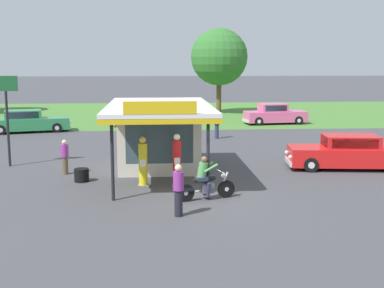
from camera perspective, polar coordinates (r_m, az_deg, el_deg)
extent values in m
plane|color=#424247|center=(18.43, 1.01, -6.03)|extent=(300.00, 300.00, 0.00)
cube|color=#477A33|center=(47.97, -2.28, 3.51)|extent=(120.00, 24.00, 0.01)
cube|color=beige|center=(23.17, -3.76, 0.86)|extent=(3.58, 3.76, 2.94)
cube|color=#384C56|center=(21.33, -3.71, 0.28)|extent=(2.86, 0.05, 1.88)
cube|color=silver|center=(21.15, -3.75, 4.28)|extent=(4.28, 7.95, 0.16)
cube|color=gold|center=(21.17, -3.75, 3.79)|extent=(4.28, 7.95, 0.18)
cube|color=gold|center=(17.20, -3.63, 4.11)|extent=(2.50, 0.08, 0.44)
cylinder|color=black|center=(17.92, 1.82, -1.64)|extent=(0.12, 0.12, 2.94)
cylinder|color=black|center=(17.89, -9.01, -1.78)|extent=(0.12, 0.12, 2.94)
cube|color=slate|center=(19.91, -5.52, -4.75)|extent=(0.44, 0.44, 0.10)
cylinder|color=yellow|center=(19.72, -5.56, -2.31)|extent=(0.34, 0.34, 1.64)
cube|color=white|center=(19.53, -5.58, -2.18)|extent=(0.22, 0.02, 0.28)
sphere|color=#EACC4C|center=(19.55, -5.61, 0.44)|extent=(0.26, 0.26, 0.26)
cube|color=slate|center=(19.92, -1.70, -4.70)|extent=(0.44, 0.44, 0.10)
cylinder|color=red|center=(19.72, -1.71, -2.12)|extent=(0.34, 0.34, 1.73)
cube|color=white|center=(19.53, -1.69, -1.97)|extent=(0.22, 0.02, 0.28)
sphere|color=white|center=(19.55, -1.73, 0.78)|extent=(0.26, 0.26, 0.26)
cylinder|color=black|center=(18.34, 3.89, -5.09)|extent=(0.64, 0.27, 0.64)
cylinder|color=silver|center=(18.34, 3.89, -5.09)|extent=(0.19, 0.16, 0.16)
cylinder|color=black|center=(17.77, -0.74, -5.54)|extent=(0.64, 0.27, 0.64)
cylinder|color=silver|center=(17.77, -0.74, -5.54)|extent=(0.19, 0.16, 0.16)
ellipsoid|color=black|center=(17.97, 1.92, -3.87)|extent=(0.60, 0.39, 0.24)
cube|color=#59595E|center=(18.03, 1.76, -5.00)|extent=(0.49, 0.35, 0.36)
cube|color=black|center=(17.85, 0.87, -4.15)|extent=(0.53, 0.38, 0.10)
cylinder|color=silver|center=(18.23, 3.62, -4.27)|extent=(0.37, 0.17, 0.71)
cylinder|color=silver|center=(18.10, 3.28, -3.13)|extent=(0.23, 0.68, 0.04)
sphere|color=silver|center=(18.17, 3.57, -3.60)|extent=(0.16, 0.16, 0.16)
cube|color=black|center=(17.76, -0.59, -5.16)|extent=(0.47, 0.30, 0.12)
cylinder|color=silver|center=(18.05, 0.41, -5.44)|extent=(0.70, 0.27, 0.18)
cube|color=#2D3351|center=(17.86, 1.08, -3.94)|extent=(0.48, 0.44, 0.14)
cylinder|color=#2D3351|center=(18.18, 1.48, -5.01)|extent=(0.18, 0.26, 0.56)
cylinder|color=#2D3351|center=(17.89, 1.87, -5.25)|extent=(0.18, 0.26, 0.56)
cylinder|color=#4C8C4C|center=(17.81, 1.21, -2.95)|extent=(0.48, 0.42, 0.60)
sphere|color=brown|center=(17.75, 1.39, -1.75)|extent=(0.22, 0.22, 0.22)
cylinder|color=#4C8C4C|center=(18.06, 1.68, -2.51)|extent=(0.54, 0.24, 0.31)
cylinder|color=#4C8C4C|center=(17.70, 2.17, -2.76)|extent=(0.54, 0.24, 0.31)
cube|color=red|center=(24.19, 17.15, -1.30)|extent=(5.45, 2.44, 0.82)
cube|color=red|center=(24.11, 17.51, 0.31)|extent=(2.58, 1.88, 0.56)
cube|color=#283847|center=(23.83, 14.77, 0.33)|extent=(0.21, 1.42, 0.45)
cube|color=#283847|center=(23.36, 18.01, 0.00)|extent=(2.03, 0.27, 0.42)
cube|color=#283847|center=(24.87, 17.04, 0.60)|extent=(2.03, 0.27, 0.42)
cube|color=silver|center=(23.71, 10.87, -1.97)|extent=(0.32, 1.74, 0.18)
sphere|color=white|center=(23.08, 11.08, -1.45)|extent=(0.18, 0.18, 0.18)
sphere|color=white|center=(24.22, 10.67, -0.93)|extent=(0.18, 0.18, 0.18)
cylinder|color=black|center=(23.03, 13.33, -2.32)|extent=(0.68, 0.28, 0.66)
cylinder|color=silver|center=(23.03, 13.33, -2.32)|extent=(0.32, 0.25, 0.30)
cylinder|color=black|center=(24.68, 12.59, -1.52)|extent=(0.68, 0.28, 0.66)
cylinder|color=silver|center=(24.68, 12.59, -1.52)|extent=(0.32, 0.25, 0.30)
cylinder|color=black|center=(25.55, 20.53, -1.52)|extent=(0.68, 0.28, 0.66)
cylinder|color=silver|center=(25.55, 20.53, -1.52)|extent=(0.32, 0.25, 0.30)
cube|color=#2D844C|center=(36.83, -17.98, 2.17)|extent=(5.64, 3.01, 0.78)
cube|color=#2D844C|center=(36.75, -18.58, 3.20)|extent=(2.71, 2.08, 0.58)
cube|color=#283847|center=(36.77, -16.74, 3.30)|extent=(0.37, 1.34, 0.47)
cube|color=#283847|center=(37.51, -18.58, 3.32)|extent=(1.99, 0.53, 0.44)
cube|color=#283847|center=(36.00, -18.58, 3.08)|extent=(1.99, 0.53, 0.44)
cube|color=silver|center=(36.97, -13.74, 1.96)|extent=(0.52, 1.64, 0.18)
sphere|color=white|center=(37.49, -13.82, 2.54)|extent=(0.18, 0.18, 0.18)
sphere|color=white|center=(36.38, -13.67, 2.34)|extent=(0.18, 0.18, 0.18)
cylinder|color=black|center=(37.72, -15.20, 2.09)|extent=(0.69, 0.35, 0.66)
cylinder|color=silver|center=(37.72, -15.20, 2.09)|extent=(0.34, 0.29, 0.30)
cylinder|color=black|center=(36.10, -15.04, 1.79)|extent=(0.69, 0.35, 0.66)
cylinder|color=silver|center=(36.10, -15.04, 1.79)|extent=(0.34, 0.29, 0.30)
cylinder|color=black|center=(37.70, -20.75, 1.81)|extent=(0.69, 0.35, 0.66)
cylinder|color=silver|center=(37.70, -20.75, 1.81)|extent=(0.34, 0.29, 0.30)
cylinder|color=black|center=(36.08, -20.84, 1.49)|extent=(0.69, 0.35, 0.66)
cylinder|color=silver|center=(36.08, -20.84, 1.49)|extent=(0.34, 0.29, 0.30)
cube|color=#993819|center=(38.55, -4.79, 2.90)|extent=(5.51, 2.20, 0.79)
cube|color=#993819|center=(38.44, -4.04, 3.90)|extent=(2.53, 1.79, 0.56)
cube|color=#283847|center=(38.53, -5.82, 3.89)|extent=(0.13, 1.45, 0.44)
cube|color=#283847|center=(37.65, -4.11, 3.79)|extent=(2.07, 0.16, 0.42)
cube|color=#283847|center=(39.24, -3.97, 4.02)|extent=(2.07, 0.16, 0.42)
cube|color=silver|center=(38.88, -8.81, 2.47)|extent=(0.23, 1.77, 0.18)
cube|color=silver|center=(38.48, -0.72, 2.51)|extent=(0.23, 1.77, 0.18)
sphere|color=white|center=(38.26, -8.96, 2.83)|extent=(0.18, 0.18, 0.18)
sphere|color=white|center=(39.43, -8.71, 3.03)|extent=(0.18, 0.18, 0.18)
cylinder|color=black|center=(37.90, -7.65, 2.37)|extent=(0.67, 0.24, 0.66)
cylinder|color=silver|center=(37.90, -7.65, 2.37)|extent=(0.31, 0.24, 0.30)
cylinder|color=black|center=(39.61, -7.35, 2.68)|extent=(0.67, 0.24, 0.66)
cylinder|color=silver|center=(39.61, -7.35, 2.68)|extent=(0.31, 0.24, 0.30)
cylinder|color=black|center=(37.62, -2.09, 2.40)|extent=(0.67, 0.24, 0.66)
cylinder|color=silver|center=(37.62, -2.09, 2.40)|extent=(0.31, 0.24, 0.30)
cylinder|color=black|center=(39.35, -2.02, 2.70)|extent=(0.67, 0.24, 0.66)
cylinder|color=silver|center=(39.35, -2.02, 2.70)|extent=(0.31, 0.24, 0.30)
cube|color=#E55993|center=(40.24, 9.40, 3.10)|extent=(4.92, 2.30, 0.81)
cube|color=#E55993|center=(40.10, 9.14, 4.10)|extent=(2.21, 1.80, 0.60)
cube|color=#283847|center=(40.44, 10.49, 4.11)|extent=(0.19, 1.41, 0.48)
cube|color=#283847|center=(40.83, 8.78, 4.20)|extent=(1.73, 0.21, 0.46)
cube|color=#283847|center=(39.37, 9.52, 4.00)|extent=(1.73, 0.21, 0.46)
cube|color=silver|center=(41.14, 12.55, 2.73)|extent=(0.30, 1.72, 0.18)
cube|color=silver|center=(39.53, 6.10, 2.64)|extent=(0.30, 1.72, 0.18)
sphere|color=white|center=(41.64, 12.27, 3.28)|extent=(0.18, 0.18, 0.18)
sphere|color=white|center=(40.58, 12.90, 3.10)|extent=(0.18, 0.18, 0.18)
cylinder|color=black|center=(41.62, 11.10, 2.90)|extent=(0.68, 0.27, 0.66)
cylinder|color=silver|center=(41.62, 11.10, 2.90)|extent=(0.32, 0.25, 0.30)
cylinder|color=black|center=(40.06, 11.98, 2.62)|extent=(0.68, 0.27, 0.66)
cylinder|color=silver|center=(40.06, 11.98, 2.62)|extent=(0.32, 0.25, 0.30)
cylinder|color=black|center=(40.55, 6.83, 2.84)|extent=(0.68, 0.27, 0.66)
cylinder|color=silver|center=(40.55, 6.83, 2.84)|extent=(0.32, 0.25, 0.30)
cylinder|color=black|center=(38.95, 7.56, 2.56)|extent=(0.68, 0.27, 0.66)
cylinder|color=silver|center=(38.95, 7.56, 2.56)|extent=(0.32, 0.25, 0.30)
cylinder|color=brown|center=(22.68, -14.16, -2.38)|extent=(0.26, 0.26, 0.77)
cylinder|color=#8C338C|center=(22.56, -14.23, -0.74)|extent=(0.34, 0.34, 0.55)
sphere|color=beige|center=(22.50, -14.27, 0.20)|extent=(0.21, 0.21, 0.21)
cylinder|color=#2D3351|center=(32.16, 2.82, 1.41)|extent=(0.26, 0.26, 0.89)
cylinder|color=black|center=(32.06, 2.83, 2.76)|extent=(0.34, 0.34, 0.63)
sphere|color=beige|center=(32.02, 2.84, 3.53)|extent=(0.24, 0.24, 0.24)
cylinder|color=black|center=(16.12, -1.54, -6.72)|extent=(0.26, 0.26, 0.86)
cylinder|color=#8C338C|center=(15.93, -1.55, -4.19)|extent=(0.34, 0.34, 0.61)
sphere|color=beige|center=(15.84, -1.55, -2.72)|extent=(0.23, 0.23, 0.23)
cylinder|color=brown|center=(47.74, 3.06, 5.46)|extent=(0.46, 0.46, 3.30)
sphere|color=#33702D|center=(47.63, 3.10, 9.83)|extent=(5.30, 5.30, 5.30)
cylinder|color=black|center=(24.99, -20.12, 1.60)|extent=(0.12, 0.12, 3.53)
cube|color=#195128|center=(24.82, -20.39, 6.44)|extent=(1.10, 0.08, 0.70)
cylinder|color=black|center=(21.22, -12.37, -3.93)|extent=(0.60, 0.60, 0.18)
cylinder|color=black|center=(21.18, -12.39, -3.46)|extent=(0.60, 0.60, 0.18)
cylinder|color=black|center=(21.14, -12.41, -2.98)|extent=(0.60, 0.60, 0.18)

